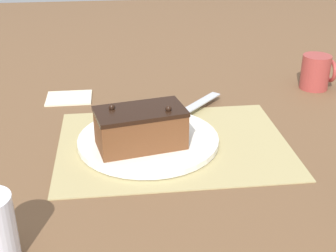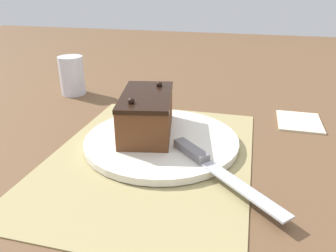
{
  "view_description": "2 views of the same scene",
  "coord_description": "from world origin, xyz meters",
  "px_view_note": "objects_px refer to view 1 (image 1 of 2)",
  "views": [
    {
      "loc": [
        -0.11,
        -0.82,
        0.45
      ],
      "look_at": [
        -0.01,
        -0.03,
        0.06
      ],
      "focal_mm": 50.0,
      "sensor_mm": 36.0,
      "label": 1
    },
    {
      "loc": [
        0.47,
        0.15,
        0.28
      ],
      "look_at": [
        -0.03,
        0.02,
        0.05
      ],
      "focal_mm": 35.0,
      "sensor_mm": 36.0,
      "label": 2
    }
  ],
  "objects_px": {
    "chocolate_cake": "(141,128)",
    "coffee_mug": "(316,72)",
    "cake_plate": "(148,140)",
    "serving_knife": "(178,114)"
  },
  "relations": [
    {
      "from": "chocolate_cake",
      "to": "serving_knife",
      "type": "height_order",
      "value": "chocolate_cake"
    },
    {
      "from": "chocolate_cake",
      "to": "coffee_mug",
      "type": "bearing_deg",
      "value": 31.63
    },
    {
      "from": "chocolate_cake",
      "to": "coffee_mug",
      "type": "distance_m",
      "value": 0.55
    },
    {
      "from": "cake_plate",
      "to": "chocolate_cake",
      "type": "relative_size",
      "value": 1.55
    },
    {
      "from": "serving_knife",
      "to": "coffee_mug",
      "type": "relative_size",
      "value": 2.11
    },
    {
      "from": "cake_plate",
      "to": "chocolate_cake",
      "type": "xyz_separation_m",
      "value": [
        -0.02,
        -0.03,
        0.04
      ]
    },
    {
      "from": "cake_plate",
      "to": "serving_knife",
      "type": "height_order",
      "value": "serving_knife"
    },
    {
      "from": "cake_plate",
      "to": "coffee_mug",
      "type": "bearing_deg",
      "value": 29.53
    },
    {
      "from": "cake_plate",
      "to": "serving_knife",
      "type": "distance_m",
      "value": 0.12
    },
    {
      "from": "chocolate_cake",
      "to": "coffee_mug",
      "type": "xyz_separation_m",
      "value": [
        0.47,
        0.29,
        -0.01
      ]
    }
  ]
}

